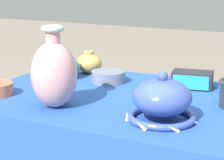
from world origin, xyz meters
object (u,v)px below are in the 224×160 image
(vase_tall_bulbous, at_px, (54,73))
(pot_squat_slate, at_px, (108,77))
(vase_dome_bell, at_px, (162,101))
(mosaic_tile_box, at_px, (192,80))
(jar_round_ochre, at_px, (89,63))
(jar_round_teal, at_px, (67,67))

(vase_tall_bulbous, height_order, pot_squat_slate, vase_tall_bulbous)
(vase_dome_bell, relative_size, mosaic_tile_box, 1.34)
(vase_dome_bell, distance_m, pot_squat_slate, 0.52)
(pot_squat_slate, xyz_separation_m, jar_round_ochre, (-0.16, 0.11, 0.02))
(mosaic_tile_box, xyz_separation_m, jar_round_ochre, (-0.50, 0.04, 0.01))
(vase_tall_bulbous, xyz_separation_m, mosaic_tile_box, (0.35, 0.46, -0.09))
(vase_tall_bulbous, bearing_deg, mosaic_tile_box, 52.83)
(vase_tall_bulbous, xyz_separation_m, jar_round_teal, (-0.19, 0.37, -0.07))
(jar_round_ochre, xyz_separation_m, jar_round_teal, (-0.04, -0.13, 0.00))
(mosaic_tile_box, bearing_deg, vase_tall_bulbous, -137.15)
(mosaic_tile_box, relative_size, jar_round_teal, 1.49)
(vase_tall_bulbous, bearing_deg, pot_squat_slate, 88.77)
(vase_tall_bulbous, distance_m, vase_dome_bell, 0.39)
(mosaic_tile_box, xyz_separation_m, pot_squat_slate, (-0.34, -0.07, -0.01))
(vase_dome_bell, height_order, jar_round_ochre, vase_dome_bell)
(vase_tall_bulbous, distance_m, jar_round_teal, 0.42)
(jar_round_ochre, distance_m, jar_round_teal, 0.14)
(mosaic_tile_box, distance_m, jar_round_teal, 0.55)
(vase_tall_bulbous, height_order, vase_dome_bell, vase_tall_bulbous)
(vase_dome_bell, relative_size, jar_round_teal, 2.00)
(vase_tall_bulbous, distance_m, jar_round_ochre, 0.53)
(jar_round_teal, bearing_deg, jar_round_ochre, 75.27)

